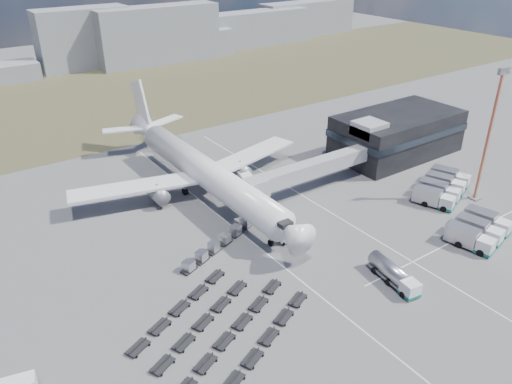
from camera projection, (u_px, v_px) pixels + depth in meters
ground at (305, 272)px, 78.31m from camera, size 420.00×420.00×0.00m
grass_strip at (82, 100)px, 158.30m from camera, size 420.00×90.00×0.01m
lane_markings at (337, 243)px, 85.44m from camera, size 47.12×110.00×0.01m
terminal at (396, 133)px, 117.52m from camera, size 30.40×16.40×11.00m
jet_bridge at (301, 172)px, 98.88m from camera, size 30.30×3.80×7.05m
airliner at (202, 170)px, 99.40m from camera, size 51.59×64.53×17.62m
skyline at (84, 46)px, 191.06m from camera, size 313.90×26.49×22.32m
fuel_tanker at (394, 274)px, 75.13m from camera, size 3.76×9.82×3.09m
pushback_tug at (288, 239)px, 85.30m from camera, size 3.28×2.63×1.34m
catering_truck at (245, 180)px, 103.86m from camera, size 3.78×6.46×2.78m
service_trucks_near at (479, 230)px, 86.08m from camera, size 11.87×9.91×3.18m
service_trucks_far at (442, 187)px, 100.55m from camera, size 15.89×12.24×3.12m
uld_row at (219, 243)px, 83.78m from camera, size 17.67×8.19×1.67m
baggage_dollies at (219, 329)px, 66.44m from camera, size 27.83×23.68×0.77m
floodlight_mast at (489, 137)px, 93.69m from camera, size 2.49×2.02×26.18m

